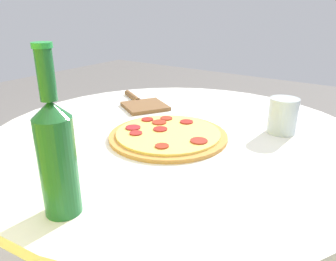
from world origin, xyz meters
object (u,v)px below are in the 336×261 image
pizza (168,135)px  pizza_paddle (142,104)px  drinking_glass (283,116)px  beer_bottle (57,154)px

pizza → pizza_paddle: 0.31m
pizza → drinking_glass: (-0.24, -0.21, 0.04)m
pizza → beer_bottle: bearing=96.9°
pizza_paddle → pizza: bearing=172.9°
pizza_paddle → drinking_glass: (-0.48, -0.02, 0.04)m
beer_bottle → drinking_glass: bearing=-108.0°
beer_bottle → pizza_paddle: size_ratio=1.05×
beer_bottle → pizza: bearing=-83.1°
beer_bottle → pizza_paddle: 0.64m
pizza → beer_bottle: (-0.05, 0.37, 0.10)m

